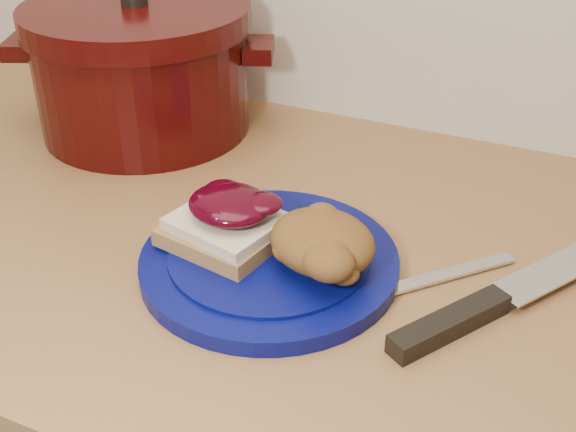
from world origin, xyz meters
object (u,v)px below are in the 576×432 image
at_px(chef_knife, 487,305).
at_px(butter_knife, 428,280).
at_px(plate, 269,262).
at_px(dutch_oven, 142,68).
at_px(pepper_grinder, 104,70).

bearing_deg(chef_knife, butter_knife, 101.18).
bearing_deg(plate, dutch_oven, 142.24).
xyz_separation_m(butter_knife, pepper_grinder, (-0.50, 0.20, 0.05)).
bearing_deg(pepper_grinder, chef_knife, -21.65).
bearing_deg(butter_knife, plate, 148.85).
distance_m(plate, dutch_oven, 0.36).
bearing_deg(pepper_grinder, plate, -33.77).
bearing_deg(butter_knife, chef_knife, -68.29).
bearing_deg(chef_knife, pepper_grinder, 100.53).
bearing_deg(dutch_oven, pepper_grinder, 163.71).
height_order(chef_knife, pepper_grinder, pepper_grinder).
bearing_deg(dutch_oven, chef_knife, -22.50).
relative_size(chef_knife, butter_knife, 1.57).
relative_size(butter_knife, pepper_grinder, 1.62).
bearing_deg(butter_knife, pepper_grinder, 110.99).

